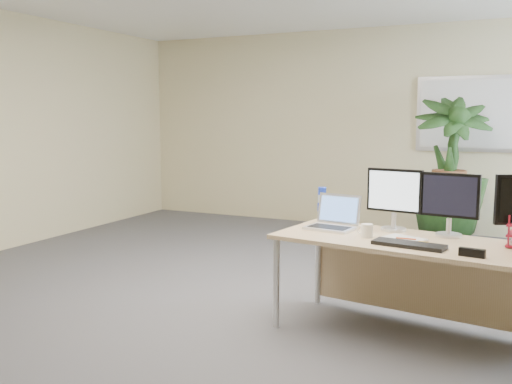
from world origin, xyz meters
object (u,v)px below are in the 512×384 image
at_px(desk, 412,258).
at_px(floor_plant, 449,182).
at_px(laptop, 334,220).
at_px(monitor_left, 394,195).
at_px(monitor_right, 450,200).

xyz_separation_m(desk, floor_plant, (-0.12, 3.07, 0.21)).
height_order(floor_plant, laptop, floor_plant).
bearing_deg(floor_plant, laptop, -99.12).
bearing_deg(floor_plant, desk, -87.75).
relative_size(desk, monitor_left, 4.15).
height_order(desk, floor_plant, floor_plant).
xyz_separation_m(desk, monitor_right, (0.22, 0.15, 0.40)).
bearing_deg(desk, monitor_right, 33.89).
xyz_separation_m(monitor_right, laptop, (-0.82, -0.05, -0.19)).
distance_m(monitor_left, laptop, 0.48).
bearing_deg(monitor_right, floor_plant, 96.60).
height_order(monitor_left, monitor_right, monitor_left).
height_order(desk, monitor_left, monitor_left).
bearing_deg(monitor_right, monitor_left, 173.41).
bearing_deg(monitor_left, desk, -47.79).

